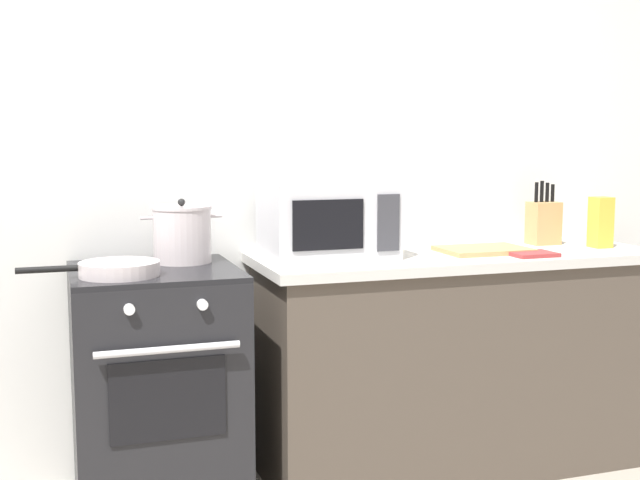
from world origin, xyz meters
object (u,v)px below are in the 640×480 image
at_px(stove, 157,391).
at_px(cutting_board, 483,250).
at_px(microwave, 328,220).
at_px(pasta_box, 601,222).
at_px(oven_mitt, 532,254).
at_px(frying_pan, 118,269).
at_px(knife_block, 543,222).
at_px(stock_pot, 182,234).

relative_size(stove, cutting_board, 2.56).
height_order(stove, microwave, microwave).
distance_m(pasta_box, oven_mitt, 0.45).
height_order(stove, frying_pan, frying_pan).
distance_m(frying_pan, knife_block, 1.90).
distance_m(stove, microwave, 0.93).
relative_size(pasta_box, oven_mitt, 1.22).
relative_size(stock_pot, cutting_board, 0.86).
height_order(frying_pan, cutting_board, frying_pan).
bearing_deg(stock_pot, microwave, -4.19).
bearing_deg(oven_mitt, knife_block, 50.24).
bearing_deg(knife_block, stove, -175.36).
height_order(cutting_board, oven_mitt, cutting_board).
height_order(microwave, pasta_box, microwave).
relative_size(stock_pot, frying_pan, 0.65).
relative_size(frying_pan, cutting_board, 1.32).
xyz_separation_m(frying_pan, cutting_board, (1.50, 0.12, -0.02)).
bearing_deg(oven_mitt, microwave, 163.29).
relative_size(stock_pot, pasta_box, 1.41).
bearing_deg(microwave, oven_mitt, -16.71).
height_order(cutting_board, knife_block, knife_block).
distance_m(microwave, knife_block, 1.05).
bearing_deg(frying_pan, oven_mitt, -1.38).
relative_size(frying_pan, knife_block, 1.68).
height_order(microwave, cutting_board, microwave).
bearing_deg(pasta_box, stove, 179.14).
relative_size(cutting_board, knife_block, 1.27).
bearing_deg(pasta_box, frying_pan, -177.47).
xyz_separation_m(cutting_board, pasta_box, (0.56, -0.03, 0.10)).
bearing_deg(cutting_board, stove, -179.95).
bearing_deg(pasta_box, oven_mitt, -162.95).
bearing_deg(cutting_board, frying_pan, -175.39).
height_order(frying_pan, pasta_box, pasta_box).
bearing_deg(cutting_board, microwave, 173.27).
distance_m(cutting_board, pasta_box, 0.57).
height_order(stove, knife_block, knife_block).
bearing_deg(knife_block, pasta_box, -44.31).
xyz_separation_m(stove, microwave, (0.70, 0.08, 0.61)).
xyz_separation_m(stock_pot, knife_block, (1.62, 0.02, -0.01)).
relative_size(stock_pot, microwave, 0.62).
bearing_deg(microwave, stock_pot, 175.81).
relative_size(frying_pan, pasta_box, 2.17).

